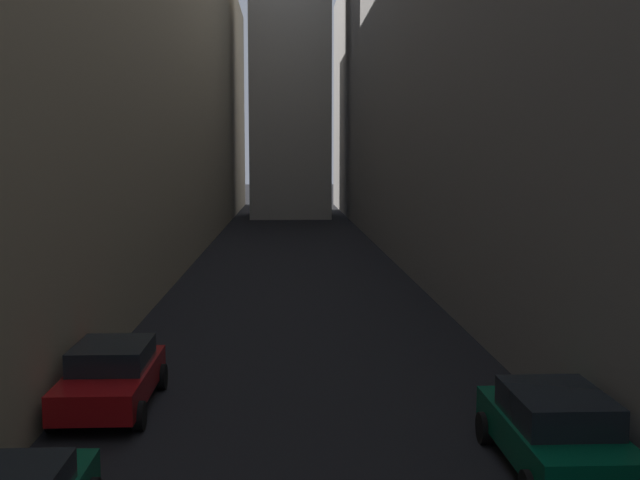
{
  "coord_description": "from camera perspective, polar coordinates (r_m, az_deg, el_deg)",
  "views": [
    {
      "loc": [
        -0.43,
        8.15,
        5.65
      ],
      "look_at": [
        0.0,
        17.76,
        4.64
      ],
      "focal_mm": 43.08,
      "sensor_mm": 36.0,
      "label": 1
    }
  ],
  "objects": [
    {
      "name": "parked_car_left_far",
      "position": [
        18.29,
        -15.21,
        -9.68
      ],
      "size": [
        2.0,
        4.25,
        1.48
      ],
      "rotation": [
        0.0,
        0.0,
        1.57
      ],
      "color": "maroon",
      "rests_on": "ground"
    },
    {
      "name": "building_block_right",
      "position": [
        44.52,
        16.0,
        14.05
      ],
      "size": [
        15.69,
        108.0,
        24.07
      ],
      "primitive_type": "cube",
      "color": "slate",
      "rests_on": "ground"
    },
    {
      "name": "ground_plane",
      "position": [
        40.25,
        -1.9,
        -2.03
      ],
      "size": [
        264.0,
        264.0,
        0.0
      ],
      "primitive_type": "plane",
      "color": "black"
    },
    {
      "name": "building_block_left",
      "position": [
        43.92,
        -18.89,
        13.21
      ],
      "size": [
        13.86,
        108.0,
        22.75
      ],
      "primitive_type": "cube",
      "color": "gray",
      "rests_on": "ground"
    },
    {
      "name": "parked_car_right_far",
      "position": [
        14.86,
        17.03,
        -13.32
      ],
      "size": [
        2.0,
        4.21,
        1.52
      ],
      "rotation": [
        0.0,
        0.0,
        1.57
      ],
      "color": "#05472D",
      "rests_on": "ground"
    }
  ]
}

